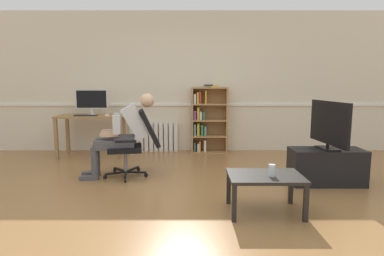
# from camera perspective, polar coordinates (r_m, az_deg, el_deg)

# --- Properties ---
(ground_plane) EXTENTS (18.00, 18.00, 0.00)m
(ground_plane) POSITION_cam_1_polar(r_m,az_deg,el_deg) (3.84, -2.26, -12.20)
(ground_plane) COLOR olive
(back_wall) EXTENTS (12.00, 0.13, 2.70)m
(back_wall) POSITION_cam_1_polar(r_m,az_deg,el_deg) (6.25, -1.43, 8.20)
(back_wall) COLOR beige
(back_wall) RESTS_ON ground_plane
(computer_desk) EXTENTS (1.18, 0.60, 0.76)m
(computer_desk) POSITION_cam_1_polar(r_m,az_deg,el_deg) (6.08, -17.90, 1.13)
(computer_desk) COLOR #9E7547
(computer_desk) RESTS_ON ground_plane
(imac_monitor) EXTENTS (0.60, 0.14, 0.46)m
(imac_monitor) POSITION_cam_1_polar(r_m,az_deg,el_deg) (6.13, -17.83, 4.82)
(imac_monitor) COLOR silver
(imac_monitor) RESTS_ON computer_desk
(keyboard) EXTENTS (0.40, 0.12, 0.02)m
(keyboard) POSITION_cam_1_polar(r_m,az_deg,el_deg) (5.95, -18.80, 2.18)
(keyboard) COLOR black
(keyboard) RESTS_ON computer_desk
(computer_mouse) EXTENTS (0.06, 0.10, 0.03)m
(computer_mouse) POSITION_cam_1_polar(r_m,az_deg,el_deg) (5.86, -15.18, 2.30)
(computer_mouse) COLOR white
(computer_mouse) RESTS_ON computer_desk
(bookshelf) EXTENTS (0.69, 0.29, 1.31)m
(bookshelf) POSITION_cam_1_polar(r_m,az_deg,el_deg) (6.09, 2.52, 1.46)
(bookshelf) COLOR #AD7F4C
(bookshelf) RESTS_ON ground_plane
(radiator) EXTENTS (0.95, 0.08, 0.56)m
(radiator) POSITION_cam_1_polar(r_m,az_deg,el_deg) (6.28, -7.06, -1.63)
(radiator) COLOR white
(radiator) RESTS_ON ground_plane
(office_chair) EXTENTS (0.82, 0.63, 0.97)m
(office_chair) POSITION_cam_1_polar(r_m,az_deg,el_deg) (4.59, -10.19, -2.21)
(office_chair) COLOR black
(office_chair) RESTS_ON ground_plane
(person_seated) EXTENTS (1.06, 0.48, 1.19)m
(person_seated) POSITION_cam_1_polar(r_m,az_deg,el_deg) (4.58, -12.37, -0.76)
(person_seated) COLOR #4C4C51
(person_seated) RESTS_ON ground_plane
(tv_stand) EXTENTS (0.94, 0.41, 0.47)m
(tv_stand) POSITION_cam_1_polar(r_m,az_deg,el_deg) (4.58, 22.96, -6.41)
(tv_stand) COLOR black
(tv_stand) RESTS_ON ground_plane
(tv_screen) EXTENTS (0.23, 0.92, 0.63)m
(tv_screen) POSITION_cam_1_polar(r_m,az_deg,el_deg) (4.48, 23.38, 0.64)
(tv_screen) COLOR black
(tv_screen) RESTS_ON tv_stand
(coffee_table) EXTENTS (0.75, 0.53, 0.40)m
(coffee_table) POSITION_cam_1_polar(r_m,az_deg,el_deg) (3.37, 12.92, -9.08)
(coffee_table) COLOR black
(coffee_table) RESTS_ON ground_plane
(drinking_glass) EXTENTS (0.07, 0.07, 0.12)m
(drinking_glass) POSITION_cam_1_polar(r_m,az_deg,el_deg) (3.31, 14.08, -7.42)
(drinking_glass) COLOR silver
(drinking_glass) RESTS_ON coffee_table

